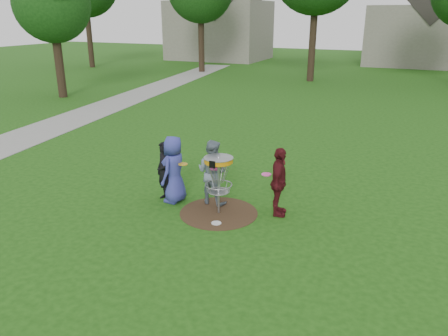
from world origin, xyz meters
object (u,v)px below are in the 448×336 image
at_px(player_maroon, 279,182).
at_px(disc_golf_basket, 219,171).
at_px(player_blue, 174,169).
at_px(player_grey, 212,172).
at_px(player_black, 164,171).

xyz_separation_m(player_maroon, disc_golf_basket, (-1.26, -0.47, 0.23)).
distance_m(player_blue, disc_golf_basket, 1.29).
bearing_deg(disc_golf_basket, player_blue, 171.47).
bearing_deg(player_maroon, player_grey, 78.42).
relative_size(player_blue, player_grey, 1.04).
xyz_separation_m(player_black, player_grey, (1.13, 0.32, 0.05)).
height_order(player_grey, disc_golf_basket, player_grey).
xyz_separation_m(player_blue, player_grey, (0.87, 0.29, -0.03)).
bearing_deg(player_black, player_maroon, 39.67).
xyz_separation_m(player_blue, disc_golf_basket, (1.26, -0.19, 0.20)).
relative_size(player_black, player_grey, 0.94).
bearing_deg(player_blue, player_black, -82.54).
bearing_deg(disc_golf_basket, player_black, 173.88).
distance_m(player_blue, player_maroon, 2.54).
height_order(player_blue, disc_golf_basket, player_blue).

